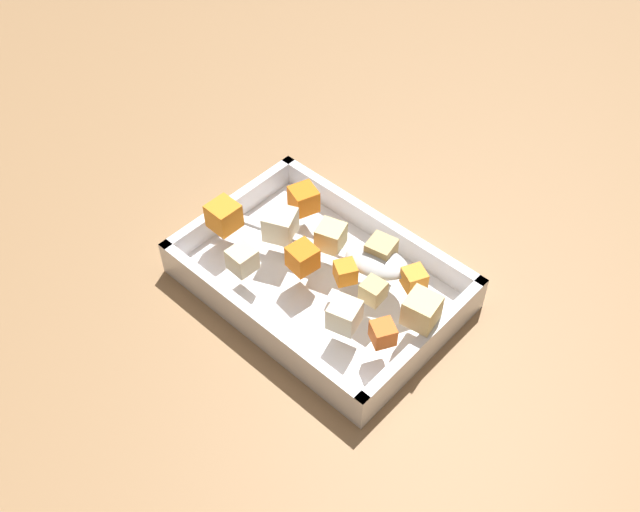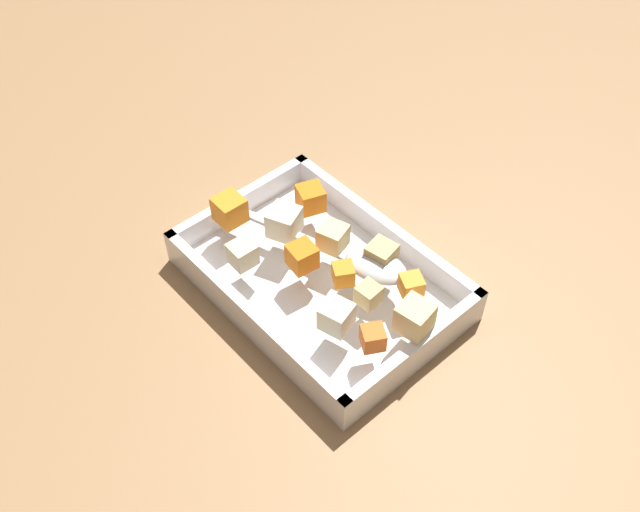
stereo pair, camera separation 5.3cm
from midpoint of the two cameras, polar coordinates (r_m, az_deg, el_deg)
name	(u,v)px [view 1 (the left image)]	position (r m, az deg, el deg)	size (l,w,h in m)	color
ground_plane	(297,288)	(0.87, -3.50, -2.56)	(4.00, 4.00, 0.00)	#936D47
baking_dish	(320,281)	(0.86, -1.76, -1.98)	(0.31, 0.21, 0.05)	silver
carrot_chunk_front_center	(414,279)	(0.81, 5.41, -1.83)	(0.02, 0.02, 0.02)	orange
carrot_chunk_heap_top	(345,272)	(0.81, 0.11, -1.31)	(0.02, 0.02, 0.02)	orange
carrot_chunk_heap_side	(224,216)	(0.87, -9.14, 3.01)	(0.03, 0.03, 0.03)	orange
carrot_chunk_rim_edge	(383,333)	(0.76, 2.88, -6.03)	(0.02, 0.02, 0.02)	orange
carrot_chunk_mid_left	(304,199)	(0.89, -2.98, 4.34)	(0.03, 0.03, 0.03)	orange
carrot_chunk_near_left	(301,259)	(0.82, -3.28, -0.26)	(0.03, 0.03, 0.03)	orange
potato_chunk_near_spoon	(331,236)	(0.84, -0.96, 1.46)	(0.03, 0.03, 0.03)	#E0CC89
potato_chunk_far_left	(373,291)	(0.79, 2.21, -2.78)	(0.02, 0.02, 0.02)	tan
potato_chunk_corner_ne	(280,225)	(0.85, -4.84, 2.36)	(0.03, 0.03, 0.03)	beige
potato_chunk_back_center	(381,251)	(0.83, 2.89, 0.31)	(0.03, 0.03, 0.03)	tan
potato_chunk_near_right	(344,315)	(0.77, -0.08, -4.63)	(0.03, 0.03, 0.03)	beige
potato_chunk_corner_nw	(422,310)	(0.77, 5.91, -4.24)	(0.03, 0.03, 0.03)	#E0CC89
potato_chunk_center	(242,260)	(0.83, -7.83, -0.34)	(0.03, 0.03, 0.03)	beige
serving_spoon	(365,258)	(0.83, 1.68, -0.26)	(0.24, 0.10, 0.02)	silver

